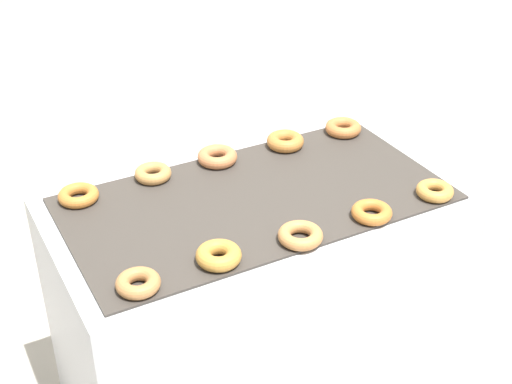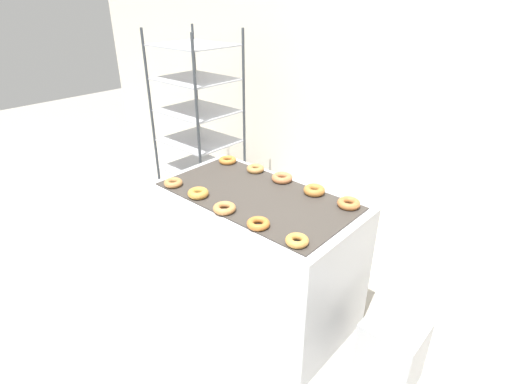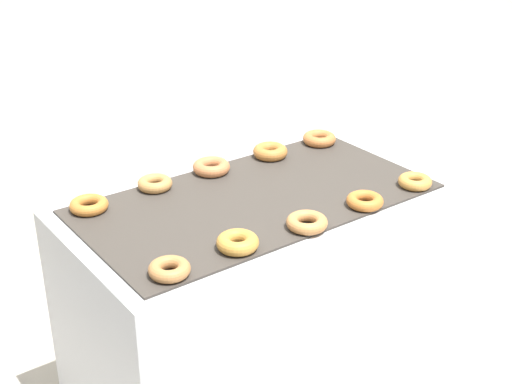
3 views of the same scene
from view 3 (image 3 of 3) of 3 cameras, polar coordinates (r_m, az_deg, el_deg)
The scene contains 12 objects.
fryer_machine at distance 2.66m, azimuth 0.01°, elevation -9.00°, with size 1.30×0.72×0.88m.
glaze_bin at distance 3.37m, azimuth 12.93°, elevation -6.10°, with size 0.30×0.30×0.42m.
donut_near_leftmost at distance 2.00m, azimuth -6.94°, elevation -6.15°, with size 0.12×0.12×0.04m, color #A56F3D.
donut_near_left at distance 2.11m, azimuth -1.48°, elevation -4.05°, with size 0.13×0.13×0.04m, color #B57F34.
donut_near_center at distance 2.24m, azimuth 4.13°, elevation -2.43°, with size 0.13×0.13×0.04m, color #B67942.
donut_near_right at distance 2.39m, azimuth 8.70°, elevation -0.70°, with size 0.12×0.12×0.04m, color #B96B2C.
donut_near_rightmost at distance 2.57m, azimuth 12.61°, elevation 0.84°, with size 0.12×0.12×0.04m, color #B9813A.
donut_far_leftmost at distance 2.40m, azimuth -13.22°, elevation -1.02°, with size 0.13×0.13×0.04m, color #B56D2C.
donut_far_left at distance 2.51m, azimuth -8.09°, elevation 0.68°, with size 0.12×0.12×0.04m, color #AF7B41.
donut_far_center at distance 2.62m, azimuth -3.59°, elevation 2.01°, with size 0.14×0.14×0.04m, color #B56C40.
donut_far_right at distance 2.75m, azimuth 1.15°, elevation 3.26°, with size 0.13×0.13×0.04m, color #AE6E31.
donut_far_rightmost at distance 2.89m, azimuth 5.10°, elevation 4.28°, with size 0.13×0.13×0.04m, color #B26936.
Camera 3 is at (-1.29, -1.15, 1.95)m, focal length 50.00 mm.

